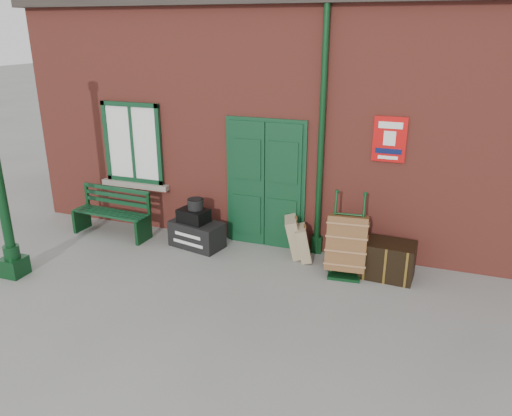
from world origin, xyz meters
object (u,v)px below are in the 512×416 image
at_px(bench, 113,211).
at_px(porter_trolley, 347,244).
at_px(dark_trunk, 388,260).
at_px(houdini_trunk, 197,234).

distance_m(bench, porter_trolley, 4.36).
xyz_separation_m(bench, dark_trunk, (4.99, -0.01, -0.17)).
bearing_deg(bench, porter_trolley, 2.37).
bearing_deg(houdini_trunk, bench, -166.94).
bearing_deg(bench, dark_trunk, 3.33).
xyz_separation_m(houdini_trunk, porter_trolley, (2.65, -0.10, 0.26)).
bearing_deg(dark_trunk, bench, -176.62).
height_order(houdini_trunk, porter_trolley, porter_trolley).
distance_m(bench, dark_trunk, 5.00).
xyz_separation_m(porter_trolley, dark_trunk, (0.63, 0.07, -0.20)).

